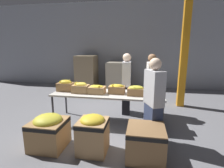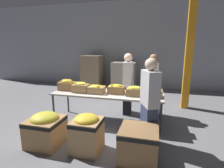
{
  "view_description": "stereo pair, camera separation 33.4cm",
  "coord_description": "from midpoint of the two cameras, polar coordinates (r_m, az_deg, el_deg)",
  "views": [
    {
      "loc": [
        0.87,
        -4.22,
        1.95
      ],
      "look_at": [
        0.08,
        0.2,
        0.98
      ],
      "focal_mm": 28.0,
      "sensor_mm": 36.0,
      "label": 1
    },
    {
      "loc": [
        1.2,
        -4.15,
        1.95
      ],
      "look_at": [
        0.08,
        0.2,
        0.98
      ],
      "focal_mm": 28.0,
      "sensor_mm": 36.0,
      "label": 2
    }
  ],
  "objects": [
    {
      "name": "pallet_stack_0",
      "position": [
        7.88,
        1.07,
        2.49
      ],
      "size": [
        1.09,
        1.09,
        1.27
      ],
      "color": "olive",
      "rests_on": "ground_plane"
    },
    {
      "name": "volunteer_1",
      "position": [
        3.52,
        10.73,
        -6.03
      ],
      "size": [
        0.4,
        0.52,
        1.74
      ],
      "rotation": [
        0.0,
        0.0,
        1.98
      ],
      "color": "#2D3856",
      "rests_on": "ground_plane"
    },
    {
      "name": "banana_box_1",
      "position": [
        4.55,
        -12.31,
        -1.18
      ],
      "size": [
        0.41,
        0.28,
        0.28
      ],
      "color": "tan",
      "rests_on": "sorting_table"
    },
    {
      "name": "support_pillar",
      "position": [
        5.97,
        21.21,
        11.85
      ],
      "size": [
        0.21,
        0.21,
        4.0
      ],
      "color": "orange",
      "rests_on": "ground_plane"
    },
    {
      "name": "volunteer_0",
      "position": [
        5.05,
        10.75,
        -0.39
      ],
      "size": [
        0.28,
        0.49,
        1.75
      ],
      "rotation": [
        0.0,
        0.0,
        -1.47
      ],
      "color": "#2D3856",
      "rests_on": "ground_plane"
    },
    {
      "name": "pallet_stack_2",
      "position": [
        8.23,
        -9.44,
        3.69
      ],
      "size": [
        0.97,
        0.97,
        1.54
      ],
      "color": "olive",
      "rests_on": "ground_plane"
    },
    {
      "name": "sorting_table",
      "position": [
        4.48,
        -3.54,
        -3.54
      ],
      "size": [
        2.8,
        0.88,
        0.79
      ],
      "color": "beige",
      "rests_on": "ground_plane"
    },
    {
      "name": "volunteer_2",
      "position": [
        5.07,
        2.86,
        -0.07
      ],
      "size": [
        0.26,
        0.48,
        1.76
      ],
      "rotation": [
        0.0,
        0.0,
        -1.52
      ],
      "color": "black",
      "rests_on": "ground_plane"
    },
    {
      "name": "banana_box_0",
      "position": [
        4.85,
        -16.88,
        -0.44
      ],
      "size": [
        0.41,
        0.29,
        0.3
      ],
      "color": "olive",
      "rests_on": "sorting_table"
    },
    {
      "name": "wall_back",
      "position": [
        8.52,
        3.33,
        12.5
      ],
      "size": [
        16.0,
        0.08,
        4.0
      ],
      "color": "#9399A3",
      "rests_on": "ground_plane"
    },
    {
      "name": "donation_bin_2",
      "position": [
        3.27,
        7.91,
        -18.06
      ],
      "size": [
        0.66,
        0.66,
        0.58
      ],
      "color": "olive",
      "rests_on": "ground_plane"
    },
    {
      "name": "banana_box_3",
      "position": [
        4.4,
        -0.6,
        -1.56
      ],
      "size": [
        0.4,
        0.32,
        0.25
      ],
      "color": "olive",
      "rests_on": "sorting_table"
    },
    {
      "name": "banana_box_5",
      "position": [
        4.23,
        11.5,
        -2.38
      ],
      "size": [
        0.41,
        0.29,
        0.25
      ],
      "color": "olive",
      "rests_on": "sorting_table"
    },
    {
      "name": "donation_bin_0",
      "position": [
        3.78,
        -22.45,
        -13.82
      ],
      "size": [
        0.65,
        0.65,
        0.68
      ],
      "color": "#A37A4C",
      "rests_on": "ground_plane"
    },
    {
      "name": "ground_plane",
      "position": [
        4.73,
        -3.42,
        -12.21
      ],
      "size": [
        30.0,
        30.0,
        0.0
      ],
      "primitive_type": "plane",
      "color": "slate"
    },
    {
      "name": "donation_bin_1",
      "position": [
        3.39,
        -9.2,
        -15.45
      ],
      "size": [
        0.53,
        0.53,
        0.73
      ],
      "color": "tan",
      "rests_on": "ground_plane"
    },
    {
      "name": "banana_box_2",
      "position": [
        4.42,
        -7.11,
        -1.74
      ],
      "size": [
        0.41,
        0.31,
        0.23
      ],
      "color": "tan",
      "rests_on": "sorting_table"
    },
    {
      "name": "pallet_stack_1",
      "position": [
        7.95,
        0.89,
        2.3
      ],
      "size": [
        1.08,
        1.08,
        1.19
      ],
      "color": "olive",
      "rests_on": "ground_plane"
    },
    {
      "name": "banana_box_4",
      "position": [
        4.24,
        5.64,
        -2.12
      ],
      "size": [
        0.41,
        0.27,
        0.25
      ],
      "color": "olive",
      "rests_on": "sorting_table"
    }
  ]
}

